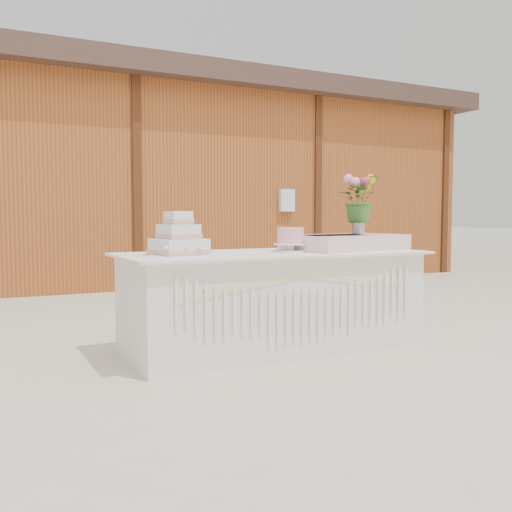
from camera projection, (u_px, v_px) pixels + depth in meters
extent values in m
plane|color=beige|center=(273.00, 349.00, 4.51)|extent=(80.00, 80.00, 0.00)
cube|color=#9B4D20|center=(106.00, 190.00, 9.75)|extent=(12.00, 4.00, 3.00)
cube|color=#3F2B23|center=(104.00, 92.00, 9.63)|extent=(12.60, 4.60, 0.30)
cube|color=white|center=(273.00, 302.00, 4.48)|extent=(2.28, 0.88, 0.75)
cube|color=white|center=(273.00, 253.00, 4.46)|extent=(2.40, 1.00, 0.02)
cube|color=silver|center=(179.00, 247.00, 4.16)|extent=(0.39, 0.39, 0.12)
cube|color=#D79D88|center=(179.00, 251.00, 4.16)|extent=(0.40, 0.40, 0.03)
cube|color=silver|center=(179.00, 232.00, 4.15)|extent=(0.28, 0.28, 0.11)
cube|color=#D79D88|center=(179.00, 236.00, 4.15)|extent=(0.29, 0.29, 0.03)
cube|color=silver|center=(178.00, 218.00, 4.14)|extent=(0.18, 0.18, 0.09)
cube|color=#D79D88|center=(178.00, 221.00, 4.14)|extent=(0.20, 0.20, 0.03)
cylinder|color=white|center=(290.00, 251.00, 4.47)|extent=(0.23, 0.23, 0.01)
cylinder|color=white|center=(290.00, 247.00, 4.47)|extent=(0.07, 0.07, 0.04)
cylinder|color=white|center=(290.00, 244.00, 4.46)|extent=(0.27, 0.27, 0.01)
cylinder|color=#ECAAAF|center=(290.00, 235.00, 4.46)|extent=(0.21, 0.21, 0.12)
cube|color=#FFD7CD|center=(345.00, 242.00, 4.75)|extent=(1.10, 0.77, 0.13)
cylinder|color=silver|center=(358.00, 226.00, 4.84)|extent=(0.11, 0.11, 0.15)
imported|color=#3C6C2B|center=(359.00, 193.00, 4.82)|extent=(0.46, 0.44, 0.40)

